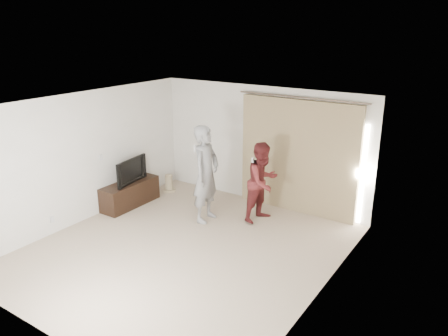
{
  "coord_description": "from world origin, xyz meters",
  "views": [
    {
      "loc": [
        4.42,
        -5.4,
        3.83
      ],
      "look_at": [
        0.05,
        1.2,
        1.21
      ],
      "focal_mm": 35.0,
      "sensor_mm": 36.0,
      "label": 1
    }
  ],
  "objects_px": {
    "tv_console": "(130,194)",
    "person_man": "(206,174)",
    "tv": "(128,170)",
    "person_woman": "(263,182)"
  },
  "relations": [
    {
      "from": "tv_console",
      "to": "person_woman",
      "type": "xyz_separation_m",
      "value": [
        2.79,
        0.95,
        0.55
      ]
    },
    {
      "from": "tv",
      "to": "person_woman",
      "type": "distance_m",
      "value": 2.95
    },
    {
      "from": "tv_console",
      "to": "tv",
      "type": "xyz_separation_m",
      "value": [
        0.0,
        0.0,
        0.54
      ]
    },
    {
      "from": "tv",
      "to": "person_man",
      "type": "height_order",
      "value": "person_man"
    },
    {
      "from": "tv_console",
      "to": "tv",
      "type": "height_order",
      "value": "tv"
    },
    {
      "from": "tv_console",
      "to": "person_man",
      "type": "distance_m",
      "value": 2.01
    },
    {
      "from": "tv",
      "to": "tv_console",
      "type": "bearing_deg",
      "value": -0.0
    },
    {
      "from": "tv_console",
      "to": "person_man",
      "type": "relative_size",
      "value": 0.71
    },
    {
      "from": "tv",
      "to": "person_man",
      "type": "bearing_deg",
      "value": -87.44
    },
    {
      "from": "tv_console",
      "to": "person_man",
      "type": "height_order",
      "value": "person_man"
    }
  ]
}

